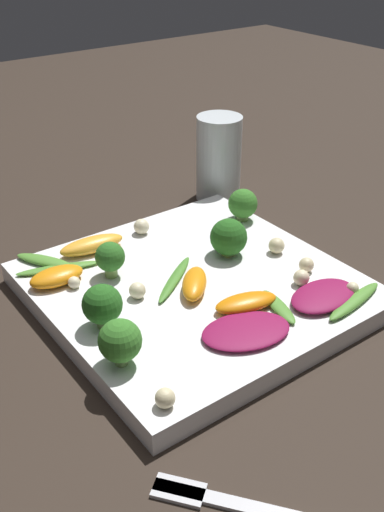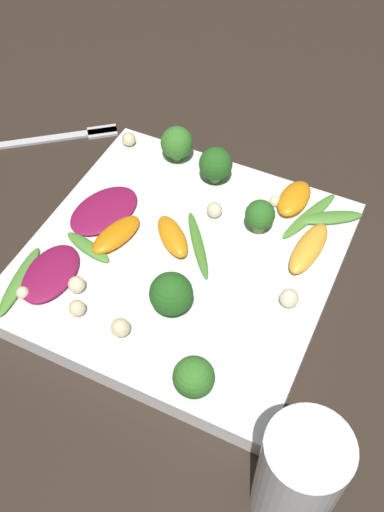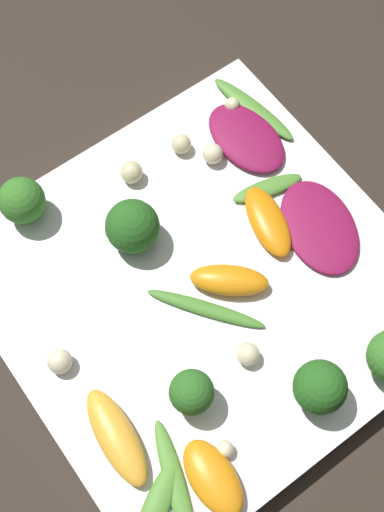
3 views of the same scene
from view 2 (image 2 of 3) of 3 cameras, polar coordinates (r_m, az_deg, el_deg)
name	(u,v)px [view 2 (image 2 of 3)]	position (r m, az deg, el deg)	size (l,w,h in m)	color
ground_plane	(181,268)	(0.64, -1.02, -1.17)	(2.40, 2.40, 0.00)	#2D231C
plate	(181,262)	(0.63, -1.03, -0.54)	(0.31, 0.31, 0.02)	white
drinking_glass	(299,477)	(0.48, 10.11, -20.05)	(0.06, 0.06, 0.12)	white
fork	(66,136)	(0.81, -11.95, 11.16)	(0.12, 0.15, 0.01)	silver
radicchio_leaf_0	(50,273)	(0.62, -13.35, -1.62)	(0.08, 0.05, 0.01)	maroon
radicchio_leaf_1	(104,210)	(0.67, -8.37, 4.32)	(0.10, 0.08, 0.01)	maroon
orange_segment_0	(116,235)	(0.64, -7.23, 2.04)	(0.07, 0.04, 0.01)	orange
orange_segment_1	(173,236)	(0.63, -1.87, 1.89)	(0.06, 0.06, 0.02)	orange
orange_segment_2	(294,198)	(0.68, 9.71, 5.43)	(0.06, 0.04, 0.02)	orange
orange_segment_3	(309,248)	(0.63, 11.06, 0.75)	(0.08, 0.03, 0.02)	#FCAD33
broccoli_floret_0	(216,164)	(0.69, 2.27, 8.72)	(0.04, 0.04, 0.04)	#7A9E51
broccoli_floret_1	(194,378)	(0.52, 0.17, -11.51)	(0.04, 0.04, 0.04)	#7A9E51
broccoli_floret_2	(171,294)	(0.57, -2.00, -3.64)	(0.04, 0.04, 0.04)	#7A9E51
broccoli_floret_3	(260,215)	(0.64, 6.50, 3.85)	(0.03, 0.03, 0.04)	#7A9E51
broccoli_floret_4	(177,143)	(0.71, -1.46, 10.71)	(0.04, 0.04, 0.04)	#84AD5B
arugula_sprig_0	(198,244)	(0.63, 0.58, 1.12)	(0.08, 0.06, 0.01)	#47842D
arugula_sprig_1	(309,216)	(0.67, 11.12, 3.79)	(0.09, 0.04, 0.01)	#518E33
arugula_sprig_2	(19,281)	(0.63, -16.12, -2.28)	(0.09, 0.03, 0.01)	#518E33
arugula_sprig_3	(88,247)	(0.64, -9.88, 0.85)	(0.03, 0.06, 0.01)	#518E33
arugula_sprig_4	(330,218)	(0.67, 13.05, 3.58)	(0.05, 0.07, 0.01)	#518E33
macadamia_nut_0	(129,139)	(0.75, -6.05, 11.00)	(0.02, 0.02, 0.02)	beige
macadamia_nut_1	(23,293)	(0.61, -15.82, -3.39)	(0.01, 0.01, 0.01)	beige
macadamia_nut_2	(275,201)	(0.68, 7.92, 5.22)	(0.01, 0.01, 0.01)	beige
macadamia_nut_3	(77,308)	(0.59, -10.89, -4.89)	(0.02, 0.02, 0.02)	beige
macadamia_nut_4	(120,328)	(0.57, -6.83, -6.79)	(0.02, 0.02, 0.02)	beige
macadamia_nut_5	(289,298)	(0.59, 9.24, -3.99)	(0.02, 0.02, 0.02)	beige
macadamia_nut_6	(77,285)	(0.60, -10.94, -2.69)	(0.02, 0.02, 0.02)	beige
macadamia_nut_7	(214,210)	(0.66, 2.15, 4.41)	(0.02, 0.02, 0.02)	beige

